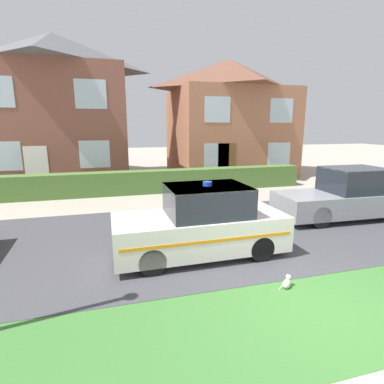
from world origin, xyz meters
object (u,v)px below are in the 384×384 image
object	(u,v)px
neighbour_car_far	(348,196)
police_car	(202,224)
house_left	(58,108)
house_right	(228,117)
cat	(287,283)

from	to	relation	value
neighbour_car_far	police_car	bearing A→B (deg)	17.56
house_left	house_right	size ratio (longest dim) A/B	1.10
police_car	house_right	xyz separation A→B (m)	(5.41, 11.84, 2.79)
police_car	cat	world-z (taller)	police_car
cat	house_right	size ratio (longest dim) A/B	0.04
house_right	police_car	bearing A→B (deg)	-114.56
police_car	house_right	world-z (taller)	house_right
police_car	cat	bearing A→B (deg)	120.11
neighbour_car_far	house_left	world-z (taller)	house_left
neighbour_car_far	house_left	bearing A→B (deg)	-44.31
cat	house_right	xyz separation A→B (m)	(4.31, 13.71, 3.45)
police_car	cat	distance (m)	2.26
police_car	house_left	world-z (taller)	house_left
cat	neighbour_car_far	distance (m)	5.58
house_right	neighbour_car_far	bearing A→B (deg)	-89.54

